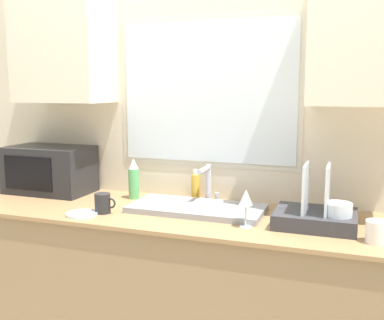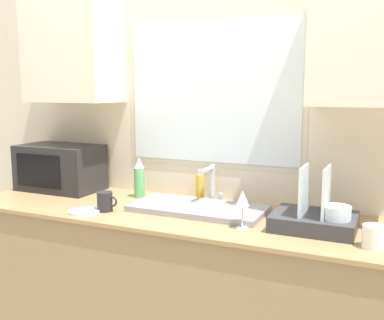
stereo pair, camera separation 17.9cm
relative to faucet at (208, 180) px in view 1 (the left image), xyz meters
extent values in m
cube|color=#8C7251|center=(-0.04, -0.21, -0.59)|extent=(2.46, 0.66, 0.88)
cube|color=#99754C|center=(-0.04, -0.21, -0.14)|extent=(2.49, 0.69, 0.02)
cube|color=beige|center=(-0.04, 0.15, 0.27)|extent=(6.00, 0.06, 2.60)
cube|color=beige|center=(-0.04, 0.12, 0.48)|extent=(1.06, 0.01, 0.84)
cube|color=silver|center=(-0.04, 0.11, 0.48)|extent=(1.00, 0.01, 0.78)
cube|color=beige|center=(-0.87, -0.04, 0.75)|extent=(0.53, 0.32, 0.65)
cube|color=beige|center=(0.79, -0.04, 0.75)|extent=(0.53, 0.32, 0.65)
cube|color=gray|center=(0.00, -0.17, -0.11)|extent=(0.69, 0.33, 0.03)
cylinder|color=#B7B7BC|center=(0.00, 0.03, -0.02)|extent=(0.03, 0.03, 0.21)
cylinder|color=#B7B7BC|center=(0.00, -0.06, 0.07)|extent=(0.03, 0.16, 0.03)
cylinder|color=#B7B7BC|center=(0.05, 0.03, -0.10)|extent=(0.02, 0.02, 0.06)
cube|color=#232326|center=(-0.99, -0.06, 0.01)|extent=(0.51, 0.30, 0.28)
cube|color=black|center=(-1.03, -0.21, 0.01)|extent=(0.33, 0.01, 0.20)
cube|color=#333338|center=(0.59, -0.23, -0.09)|extent=(0.37, 0.29, 0.07)
cube|color=silver|center=(0.55, -0.23, 0.05)|extent=(0.01, 0.22, 0.22)
cube|color=silver|center=(0.64, -0.23, 0.05)|extent=(0.01, 0.22, 0.22)
cylinder|color=silver|center=(0.70, -0.27, -0.03)|extent=(0.12, 0.12, 0.06)
cylinder|color=#59B266|center=(-0.44, -0.03, -0.04)|extent=(0.06, 0.06, 0.17)
cone|color=silver|center=(-0.44, -0.03, 0.08)|extent=(0.06, 0.06, 0.06)
cylinder|color=gold|center=(-0.09, 0.06, -0.06)|extent=(0.05, 0.05, 0.15)
cylinder|color=white|center=(-0.09, 0.06, 0.03)|extent=(0.03, 0.03, 0.03)
cylinder|color=#262628|center=(-0.45, -0.37, -0.08)|extent=(0.08, 0.08, 0.10)
torus|color=#262628|center=(-0.40, -0.37, -0.07)|extent=(0.05, 0.01, 0.05)
cylinder|color=silver|center=(0.30, -0.36, -0.13)|extent=(0.06, 0.06, 0.00)
cylinder|color=silver|center=(0.30, -0.36, -0.07)|extent=(0.01, 0.01, 0.10)
cone|color=silver|center=(0.30, -0.36, 0.01)|extent=(0.06, 0.06, 0.07)
cylinder|color=white|center=(0.85, -0.38, -0.08)|extent=(0.09, 0.09, 0.09)
cylinder|color=silver|center=(-0.52, -0.44, -0.12)|extent=(0.16, 0.16, 0.01)
camera|label=1|loc=(0.73, -2.31, 0.50)|focal=42.00mm
camera|label=2|loc=(0.90, -2.24, 0.50)|focal=42.00mm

